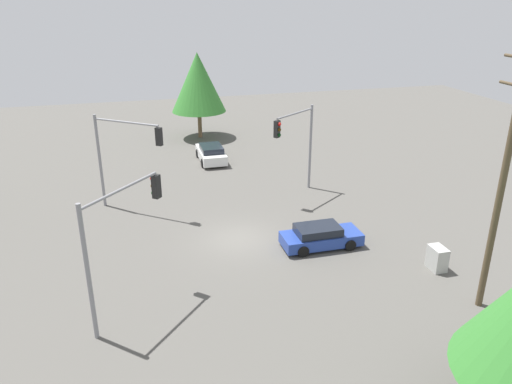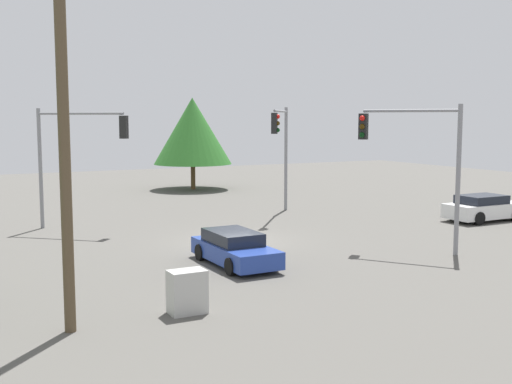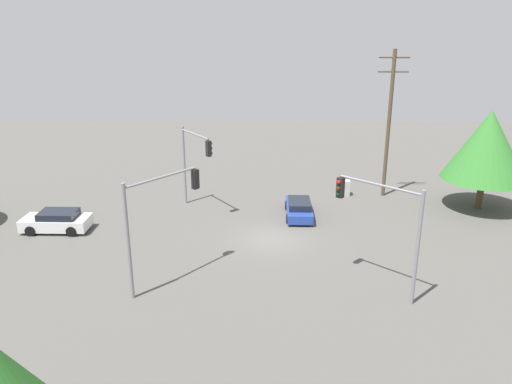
% 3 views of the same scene
% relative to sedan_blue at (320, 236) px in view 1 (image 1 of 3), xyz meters
% --- Properties ---
extents(ground_plane, '(80.00, 80.00, 0.00)m').
position_rel_sedan_blue_xyz_m(ground_plane, '(1.92, 3.98, -0.59)').
color(ground_plane, '#54514C').
extents(sedan_blue, '(1.84, 4.24, 1.22)m').
position_rel_sedan_blue_xyz_m(sedan_blue, '(0.00, 0.00, 0.00)').
color(sedan_blue, '#233D93').
rests_on(sedan_blue, ground_plane).
extents(sedan_white, '(4.22, 1.99, 1.35)m').
position_rel_sedan_blue_xyz_m(sedan_white, '(15.79, 3.02, 0.07)').
color(sedan_white, silver).
rests_on(sedan_white, ground_plane).
extents(traffic_signal_main, '(2.55, 3.39, 5.82)m').
position_rel_sedan_blue_xyz_m(traffic_signal_main, '(7.37, -1.20, 3.42)').
color(traffic_signal_main, gray).
rests_on(traffic_signal_main, ground_plane).
extents(traffic_signal_cross, '(3.58, 3.23, 5.75)m').
position_rel_sedan_blue_xyz_m(traffic_signal_cross, '(-3.38, 10.10, 3.41)').
color(traffic_signal_cross, gray).
rests_on(traffic_signal_cross, ground_plane).
extents(traffic_signal_aux, '(3.06, 3.82, 5.90)m').
position_rel_sedan_blue_xyz_m(traffic_signal_aux, '(7.56, 9.68, 3.51)').
color(traffic_signal_aux, gray).
rests_on(traffic_signal_aux, ground_plane).
extents(utility_pole_tall, '(2.20, 0.28, 11.06)m').
position_rel_sedan_blue_xyz_m(utility_pole_tall, '(-6.81, -4.67, 5.24)').
color(utility_pole_tall, brown).
rests_on(utility_pole_tall, ground_plane).
extents(electrical_cabinet, '(0.99, 0.66, 1.19)m').
position_rel_sedan_blue_xyz_m(electrical_cabinet, '(-3.68, -4.62, 0.00)').
color(electrical_cabinet, '#B2B2AD').
rests_on(electrical_cabinet, ground_plane).
extents(tree_right, '(4.93, 4.93, 7.74)m').
position_rel_sedan_blue_xyz_m(tree_right, '(23.16, 2.73, 4.51)').
color(tree_right, brown).
rests_on(tree_right, ground_plane).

